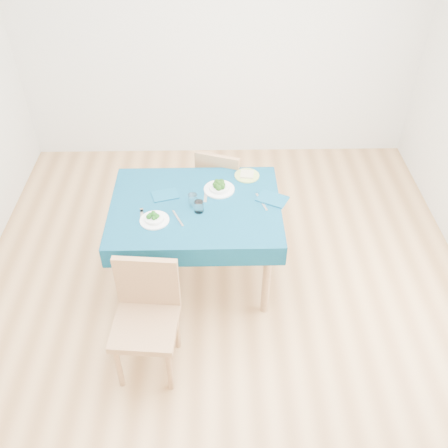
{
  "coord_description": "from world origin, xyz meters",
  "views": [
    {
      "loc": [
        -0.05,
        -2.52,
        3.03
      ],
      "look_at": [
        0.0,
        0.0,
        0.85
      ],
      "focal_mm": 40.0,
      "sensor_mm": 36.0,
      "label": 1
    }
  ],
  "objects_px": {
    "side_plate": "(247,176)",
    "table": "(197,243)",
    "chair_near": "(144,317)",
    "bowl_near": "(154,217)",
    "bowl_far": "(219,186)",
    "chair_far": "(223,183)"
  },
  "relations": [
    {
      "from": "side_plate",
      "to": "table",
      "type": "bearing_deg",
      "value": -138.59
    },
    {
      "from": "table",
      "to": "chair_near",
      "type": "relative_size",
      "value": 1.19
    },
    {
      "from": "chair_near",
      "to": "table",
      "type": "bearing_deg",
      "value": 74.54
    },
    {
      "from": "table",
      "to": "chair_near",
      "type": "distance_m",
      "value": 0.9
    },
    {
      "from": "bowl_near",
      "to": "chair_near",
      "type": "bearing_deg",
      "value": -92.97
    },
    {
      "from": "chair_near",
      "to": "bowl_far",
      "type": "xyz_separation_m",
      "value": [
        0.49,
        1.01,
        0.28
      ]
    },
    {
      "from": "table",
      "to": "bowl_far",
      "type": "bearing_deg",
      "value": 44.52
    },
    {
      "from": "bowl_near",
      "to": "table",
      "type": "bearing_deg",
      "value": 32.33
    },
    {
      "from": "chair_near",
      "to": "bowl_far",
      "type": "distance_m",
      "value": 1.16
    },
    {
      "from": "bowl_near",
      "to": "chair_far",
      "type": "bearing_deg",
      "value": 59.37
    },
    {
      "from": "chair_far",
      "to": "bowl_far",
      "type": "distance_m",
      "value": 0.59
    },
    {
      "from": "chair_near",
      "to": "bowl_far",
      "type": "bearing_deg",
      "value": 69.18
    },
    {
      "from": "bowl_far",
      "to": "side_plate",
      "type": "distance_m",
      "value": 0.28
    },
    {
      "from": "chair_near",
      "to": "bowl_near",
      "type": "xyz_separation_m",
      "value": [
        0.03,
        0.66,
        0.27
      ]
    },
    {
      "from": "chair_far",
      "to": "table",
      "type": "bearing_deg",
      "value": 91.01
    },
    {
      "from": "table",
      "to": "side_plate",
      "type": "bearing_deg",
      "value": 41.41
    },
    {
      "from": "chair_far",
      "to": "side_plate",
      "type": "relative_size",
      "value": 4.78
    },
    {
      "from": "chair_far",
      "to": "side_plate",
      "type": "distance_m",
      "value": 0.47
    },
    {
      "from": "bowl_far",
      "to": "table",
      "type": "bearing_deg",
      "value": -135.48
    },
    {
      "from": "table",
      "to": "bowl_far",
      "type": "height_order",
      "value": "bowl_far"
    },
    {
      "from": "bowl_far",
      "to": "side_plate",
      "type": "bearing_deg",
      "value": 38.65
    },
    {
      "from": "chair_far",
      "to": "chair_near",
      "type": "bearing_deg",
      "value": 89.68
    }
  ]
}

